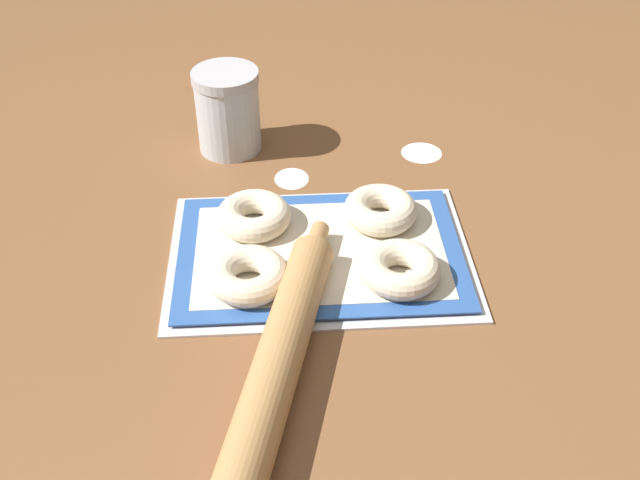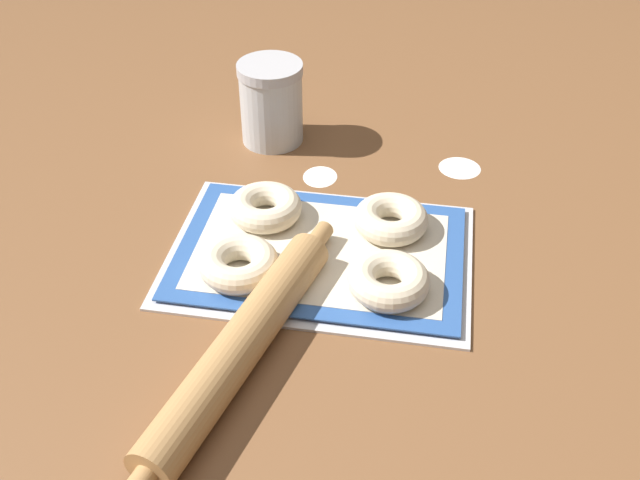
# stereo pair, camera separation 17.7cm
# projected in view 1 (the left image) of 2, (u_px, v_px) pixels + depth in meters

# --- Properties ---
(ground_plane) EXTENTS (2.80, 2.80, 0.00)m
(ground_plane) POSITION_uv_depth(u_px,v_px,m) (335.00, 261.00, 1.00)
(ground_plane) COLOR brown
(baking_tray) EXTENTS (0.40, 0.28, 0.01)m
(baking_tray) POSITION_uv_depth(u_px,v_px,m) (320.00, 254.00, 1.00)
(baking_tray) COLOR silver
(baking_tray) RESTS_ON ground_plane
(baking_mat) EXTENTS (0.38, 0.26, 0.00)m
(baking_mat) POSITION_uv_depth(u_px,v_px,m) (320.00, 251.00, 1.00)
(baking_mat) COLOR #2D569E
(baking_mat) RESTS_ON baking_tray
(bagel_front_left) EXTENTS (0.10, 0.10, 0.04)m
(bagel_front_left) POSITION_uv_depth(u_px,v_px,m) (248.00, 275.00, 0.93)
(bagel_front_left) COLOR beige
(bagel_front_left) RESTS_ON baking_mat
(bagel_front_right) EXTENTS (0.10, 0.10, 0.04)m
(bagel_front_right) POSITION_uv_depth(u_px,v_px,m) (400.00, 269.00, 0.94)
(bagel_front_right) COLOR beige
(bagel_front_right) RESTS_ON baking_mat
(bagel_back_left) EXTENTS (0.10, 0.10, 0.04)m
(bagel_back_left) POSITION_uv_depth(u_px,v_px,m) (254.00, 216.00, 1.03)
(bagel_back_left) COLOR beige
(bagel_back_left) RESTS_ON baking_mat
(bagel_back_right) EXTENTS (0.10, 0.10, 0.04)m
(bagel_back_right) POSITION_uv_depth(u_px,v_px,m) (380.00, 210.00, 1.04)
(bagel_back_right) COLOR beige
(bagel_back_right) RESTS_ON baking_mat
(flour_canister) EXTENTS (0.10, 0.10, 0.13)m
(flour_canister) POSITION_uv_depth(u_px,v_px,m) (228.00, 111.00, 1.18)
(flour_canister) COLOR silver
(flour_canister) RESTS_ON ground_plane
(rolling_pin) EXTENTS (0.15, 0.46, 0.05)m
(rolling_pin) POSITION_uv_depth(u_px,v_px,m) (280.00, 355.00, 0.83)
(rolling_pin) COLOR #AD7F4C
(rolling_pin) RESTS_ON ground_plane
(flour_patch_near) EXTENTS (0.05, 0.06, 0.00)m
(flour_patch_near) POSITION_uv_depth(u_px,v_px,m) (292.00, 178.00, 1.15)
(flour_patch_near) COLOR white
(flour_patch_near) RESTS_ON ground_plane
(flour_patch_far) EXTENTS (0.07, 0.06, 0.00)m
(flour_patch_far) POSITION_uv_depth(u_px,v_px,m) (422.00, 152.00, 1.21)
(flour_patch_far) COLOR white
(flour_patch_far) RESTS_ON ground_plane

